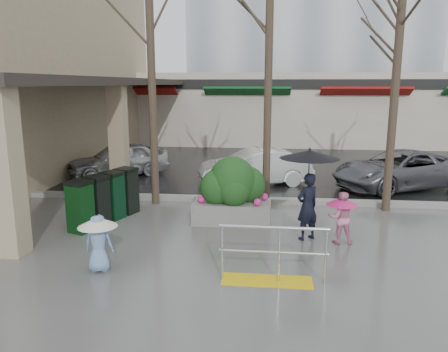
% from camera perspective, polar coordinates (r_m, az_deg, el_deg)
% --- Properties ---
extents(ground, '(120.00, 120.00, 0.00)m').
position_cam_1_polar(ground, '(9.19, -2.52, -9.96)').
color(ground, '#51514F').
rests_on(ground, ground).
extents(street_asphalt, '(120.00, 36.00, 0.01)m').
position_cam_1_polar(street_asphalt, '(30.64, 3.77, 5.54)').
color(street_asphalt, black).
rests_on(street_asphalt, ground).
extents(curb, '(120.00, 0.30, 0.15)m').
position_cam_1_polar(curb, '(12.93, 0.17, -3.06)').
color(curb, gray).
rests_on(curb, ground).
extents(near_building, '(6.00, 18.00, 8.00)m').
position_cam_1_polar(near_building, '(19.40, -26.56, 12.44)').
color(near_building, tan).
rests_on(near_building, ground).
extents(canopy_slab, '(2.80, 18.00, 0.25)m').
position_cam_1_polar(canopy_slab, '(17.52, -14.53, 12.25)').
color(canopy_slab, '#2D2823').
rests_on(canopy_slab, pillar_front).
extents(pillar_front, '(0.55, 0.55, 3.50)m').
position_cam_1_polar(pillar_front, '(9.63, -26.71, 0.64)').
color(pillar_front, tan).
rests_on(pillar_front, ground).
extents(pillar_back, '(0.55, 0.55, 3.50)m').
position_cam_1_polar(pillar_back, '(15.43, -13.63, 5.39)').
color(pillar_back, tan).
rests_on(pillar_back, ground).
extents(storefront_row, '(34.00, 6.74, 4.00)m').
position_cam_1_polar(storefront_row, '(26.43, 7.82, 8.81)').
color(storefront_row, beige).
rests_on(storefront_row, ground).
extents(handrail, '(1.90, 0.50, 1.03)m').
position_cam_1_polar(handrail, '(7.84, 6.14, -11.04)').
color(handrail, yellow).
rests_on(handrail, ground).
extents(tree_west, '(3.20, 3.20, 6.80)m').
position_cam_1_polar(tree_west, '(12.58, -9.67, 19.38)').
color(tree_west, '#382B21').
rests_on(tree_west, ground).
extents(tree_midwest, '(3.20, 3.20, 7.00)m').
position_cam_1_polar(tree_midwest, '(12.15, 5.99, 20.45)').
color(tree_midwest, '#382B21').
rests_on(tree_midwest, ground).
extents(tree_mideast, '(3.20, 3.20, 6.50)m').
position_cam_1_polar(tree_mideast, '(12.51, 22.02, 17.71)').
color(tree_mideast, '#382B21').
rests_on(tree_mideast, ground).
extents(woman, '(1.31, 1.31, 2.07)m').
position_cam_1_polar(woman, '(9.73, 10.98, -0.59)').
color(woman, black).
rests_on(woman, ground).
extents(child_pink, '(0.68, 0.68, 1.15)m').
position_cam_1_polar(child_pink, '(9.84, 15.05, -4.79)').
color(child_pink, pink).
rests_on(child_pink, ground).
extents(child_blue, '(0.73, 0.73, 1.09)m').
position_cam_1_polar(child_blue, '(8.43, -16.09, -7.58)').
color(child_blue, '#739DCE').
rests_on(child_blue, ground).
extents(planter, '(1.94, 1.14, 1.68)m').
position_cam_1_polar(planter, '(10.90, 1.15, -1.98)').
color(planter, slate).
rests_on(planter, ground).
extents(news_boxes, '(1.22, 2.24, 1.23)m').
position_cam_1_polar(news_boxes, '(11.37, -15.28, -2.78)').
color(news_boxes, '#0C3813').
rests_on(news_boxes, ground).
extents(car_a, '(3.90, 3.30, 1.26)m').
position_cam_1_polar(car_a, '(16.91, -13.61, 2.11)').
color(car_a, '#ADAEB2').
rests_on(car_a, ground).
extents(car_b, '(4.05, 2.43, 1.26)m').
position_cam_1_polar(car_b, '(15.00, 4.12, 1.19)').
color(car_b, white).
rests_on(car_b, ground).
extents(car_c, '(4.99, 3.89, 1.26)m').
position_cam_1_polar(car_c, '(15.63, 21.89, 0.79)').
color(car_c, slate).
rests_on(car_c, ground).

